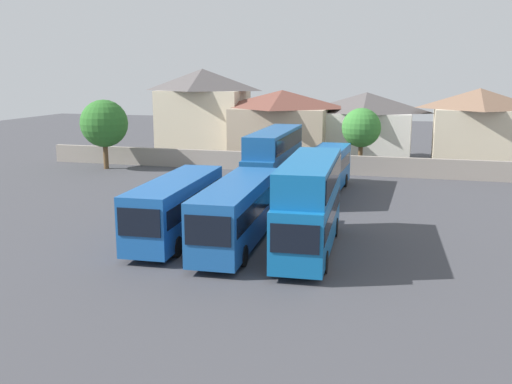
{
  "coord_description": "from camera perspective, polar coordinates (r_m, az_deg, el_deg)",
  "views": [
    {
      "loc": [
        9.04,
        -29.63,
        9.46
      ],
      "look_at": [
        0.0,
        3.0,
        2.42
      ],
      "focal_mm": 40.79,
      "sensor_mm": 36.0,
      "label": 1
    }
  ],
  "objects": [
    {
      "name": "bus_5",
      "position": [
        45.45,
        6.73,
        2.16
      ],
      "size": [
        2.72,
        11.71,
        3.42
      ],
      "rotation": [
        0.0,
        0.0,
        -1.59
      ],
      "color": "#0C54A5",
      "rests_on": "ground"
    },
    {
      "name": "ground",
      "position": [
        49.39,
        4.65,
        0.66
      ],
      "size": [
        140.0,
        140.0,
        0.0
      ],
      "primitive_type": "plane",
      "color": "#424247"
    },
    {
      "name": "bus_3",
      "position": [
        30.81,
        5.27,
        -0.81
      ],
      "size": [
        3.14,
        10.64,
        4.95
      ],
      "rotation": [
        0.0,
        0.0,
        -1.51
      ],
      "color": "#1160A4",
      "rests_on": "ground"
    },
    {
      "name": "bus_1",
      "position": [
        33.45,
        -7.82,
        -1.29
      ],
      "size": [
        3.05,
        10.55,
        3.48
      ],
      "rotation": [
        0.0,
        0.0,
        -1.52
      ],
      "color": "#1A55A2",
      "rests_on": "ground"
    },
    {
      "name": "house_terrace_left",
      "position": [
        67.99,
        -5.22,
        7.91
      ],
      "size": [
        10.11,
        6.63,
        9.77
      ],
      "color": "beige",
      "rests_on": "ground"
    },
    {
      "name": "house_terrace_far_right",
      "position": [
        62.81,
        20.91,
        5.98
      ],
      "size": [
        8.89,
        7.93,
        7.84
      ],
      "color": "beige",
      "rests_on": "ground"
    },
    {
      "name": "house_terrace_right",
      "position": [
        63.96,
        10.71,
        6.39
      ],
      "size": [
        9.98,
        6.95,
        7.3
      ],
      "color": "silver",
      "rests_on": "ground"
    },
    {
      "name": "house_terrace_centre",
      "position": [
        63.87,
        2.57,
        6.66
      ],
      "size": [
        10.66,
        8.34,
        7.5
      ],
      "color": "tan",
      "rests_on": "ground"
    },
    {
      "name": "tree_behind_wall",
      "position": [
        56.91,
        10.29,
        6.2
      ],
      "size": [
        3.75,
        3.75,
        6.06
      ],
      "color": "brown",
      "rests_on": "ground"
    },
    {
      "name": "depot_boundary_wall",
      "position": [
        55.35,
        5.91,
        2.78
      ],
      "size": [
        56.0,
        0.5,
        1.8
      ],
      "primitive_type": "cube",
      "color": "gray",
      "rests_on": "ground"
    },
    {
      "name": "bus_2",
      "position": [
        31.82,
        -1.88,
        -1.81
      ],
      "size": [
        3.09,
        11.02,
        3.53
      ],
      "rotation": [
        0.0,
        0.0,
        -1.52
      ],
      "color": "#1B559E",
      "rests_on": "ground"
    },
    {
      "name": "tree_left_of_lot",
      "position": [
        59.09,
        -14.67,
        6.51
      ],
      "size": [
        4.63,
        4.63,
        6.8
      ],
      "color": "brown",
      "rests_on": "ground"
    },
    {
      "name": "bus_4",
      "position": [
        45.65,
        1.8,
        3.35
      ],
      "size": [
        2.76,
        11.8,
        4.98
      ],
      "rotation": [
        0.0,
        0.0,
        -1.54
      ],
      "color": "#195495",
      "rests_on": "ground"
    }
  ]
}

